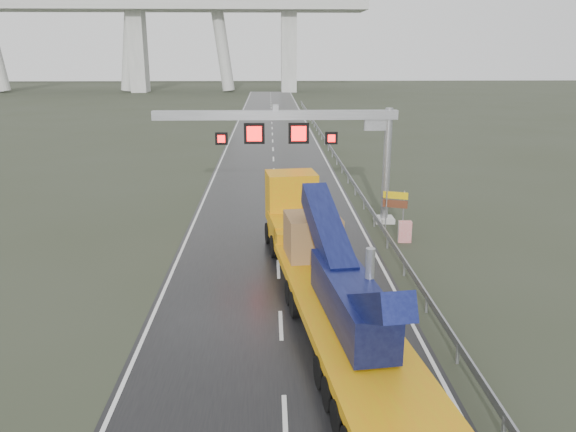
{
  "coord_description": "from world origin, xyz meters",
  "views": [
    {
      "loc": [
        -0.38,
        -16.17,
        10.47
      ],
      "look_at": [
        0.44,
        8.59,
        3.2
      ],
      "focal_mm": 35.0,
      "sensor_mm": 36.0,
      "label": 1
    }
  ],
  "objects_px": {
    "sign_gantry": "(310,135)",
    "exit_sign_pair": "(395,203)",
    "heavy_haul_truck": "(318,254)",
    "striped_barrier": "(405,232)"
  },
  "relations": [
    {
      "from": "heavy_haul_truck",
      "to": "striped_barrier",
      "type": "xyz_separation_m",
      "value": [
        5.55,
        6.93,
        -1.27
      ]
    },
    {
      "from": "heavy_haul_truck",
      "to": "exit_sign_pair",
      "type": "bearing_deg",
      "value": 51.8
    },
    {
      "from": "sign_gantry",
      "to": "exit_sign_pair",
      "type": "relative_size",
      "value": 5.92
    },
    {
      "from": "heavy_haul_truck",
      "to": "exit_sign_pair",
      "type": "relative_size",
      "value": 8.3
    },
    {
      "from": "striped_barrier",
      "to": "exit_sign_pair",
      "type": "bearing_deg",
      "value": 99.84
    },
    {
      "from": "sign_gantry",
      "to": "heavy_haul_truck",
      "type": "xyz_separation_m",
      "value": [
        -0.38,
        -10.92,
        -3.73
      ]
    },
    {
      "from": "sign_gantry",
      "to": "heavy_haul_truck",
      "type": "distance_m",
      "value": 11.54
    },
    {
      "from": "sign_gantry",
      "to": "exit_sign_pair",
      "type": "bearing_deg",
      "value": -21.99
    },
    {
      "from": "striped_barrier",
      "to": "sign_gantry",
      "type": "bearing_deg",
      "value": 146.95
    },
    {
      "from": "heavy_haul_truck",
      "to": "sign_gantry",
      "type": "bearing_deg",
      "value": 80.93
    }
  ]
}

